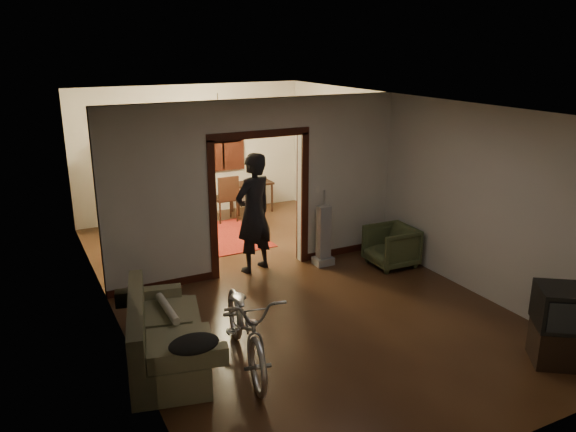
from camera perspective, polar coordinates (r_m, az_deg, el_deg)
floor at (r=8.85m, az=-0.89°, el=-6.93°), size 5.00×8.50×0.01m
ceiling at (r=8.12m, az=-0.98°, el=11.42°), size 5.00×8.50×0.01m
wall_back at (r=12.24m, az=-9.79°, el=6.51°), size 5.00×0.02×2.80m
wall_left at (r=7.66m, az=-17.97°, el=-0.49°), size 0.02×8.50×2.80m
wall_right at (r=9.70m, az=12.46°, el=3.58°), size 0.02×8.50×2.80m
partition_wall at (r=9.03m, az=-3.03°, el=2.96°), size 5.00×0.14×2.80m
door_casing at (r=9.11m, az=-3.00°, el=1.14°), size 1.74×0.20×2.32m
far_window at (r=12.40m, az=-6.67°, el=7.48°), size 0.98×0.06×1.28m
chandelier at (r=10.46m, az=-7.10°, el=10.10°), size 0.24×0.24×0.24m
light_switch at (r=9.47m, az=2.98°, el=2.69°), size 0.08×0.01×0.12m
sofa at (r=6.82m, az=-12.23°, el=-11.11°), size 1.22×1.99×0.85m
rolled_paper at (r=7.06m, az=-12.14°, el=-9.16°), size 0.10×0.77×0.10m
jacket at (r=5.94m, az=-9.53°, el=-12.69°), size 0.52×0.39×0.15m
bicycle at (r=6.62m, az=-4.27°, el=-10.92°), size 1.01×2.00×1.01m
armchair at (r=9.61m, az=10.43°, el=-3.04°), size 0.78×0.75×0.68m
tv_stand at (r=7.44m, az=25.34°, el=-11.70°), size 0.67×0.68×0.46m
crt_tv at (r=7.23m, az=25.83°, el=-8.33°), size 0.72×0.73×0.47m
vacuum at (r=9.44m, az=3.64°, el=-1.99°), size 0.36×0.30×1.04m
person at (r=9.07m, az=-3.51°, el=0.31°), size 0.84×0.69×1.97m
oriental_rug at (r=10.97m, az=-6.81°, el=-2.15°), size 1.52×1.98×0.01m
locker at (r=11.55m, az=-15.35°, el=2.46°), size 0.83×0.50×1.60m
globe at (r=11.33m, az=-15.81°, el=8.04°), size 0.29×0.29×0.29m
desk at (r=12.51m, az=-3.68°, el=1.91°), size 0.98×0.68×0.66m
desk_chair at (r=11.84m, az=-6.41°, el=1.81°), size 0.55×0.55×1.00m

